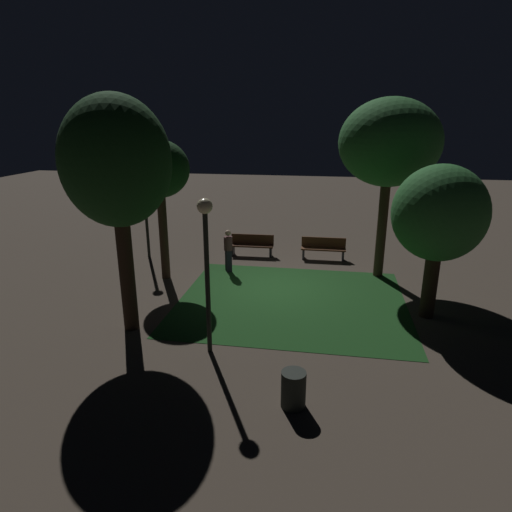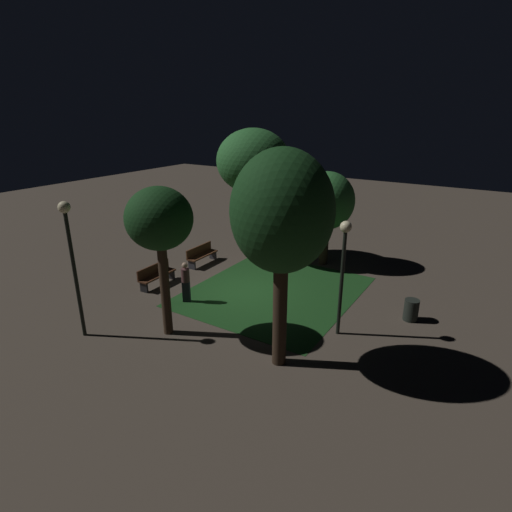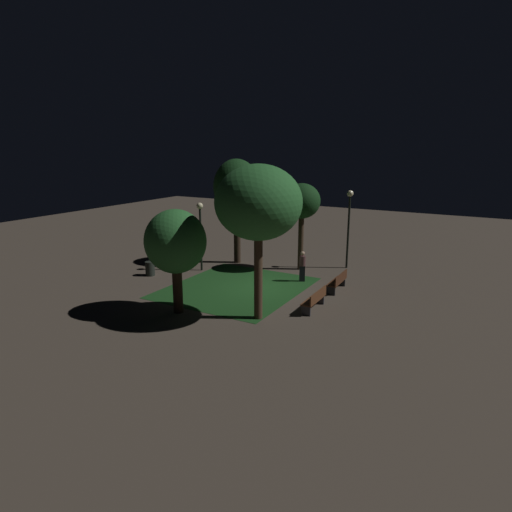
# 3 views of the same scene
# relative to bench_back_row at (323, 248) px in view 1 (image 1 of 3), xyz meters

# --- Properties ---
(ground_plane) EXTENTS (60.00, 60.00, 0.00)m
(ground_plane) POSITION_rel_bench_back_row_xyz_m (1.48, 3.51, -0.48)
(ground_plane) COLOR #473D33
(grass_lawn) EXTENTS (7.09, 6.21, 0.01)m
(grass_lawn) POSITION_rel_bench_back_row_xyz_m (0.89, 4.54, -0.48)
(grass_lawn) COLOR #194219
(grass_lawn) RESTS_ON ground
(bench_back_row) EXTENTS (1.81, 0.50, 0.88)m
(bench_back_row) POSITION_rel_bench_back_row_xyz_m (0.00, 0.00, 0.00)
(bench_back_row) COLOR #512D19
(bench_back_row) RESTS_ON ground
(bench_corner) EXTENTS (1.81, 0.53, 0.88)m
(bench_corner) POSITION_rel_bench_back_row_xyz_m (2.97, 0.00, 0.00)
(bench_corner) COLOR #422314
(bench_corner) RESTS_ON ground
(tree_left_canopy) EXTENTS (2.72, 2.72, 6.16)m
(tree_left_canopy) POSITION_rel_bench_back_row_xyz_m (5.10, 7.10, 3.98)
(tree_left_canopy) COLOR #2D2116
(tree_left_canopy) RESTS_ON ground
(tree_back_right) EXTENTS (2.55, 2.55, 4.40)m
(tree_back_right) POSITION_rel_bench_back_row_xyz_m (-3.10, 4.95, 2.55)
(tree_back_right) COLOR #2D2116
(tree_back_right) RESTS_ON ground
(tree_tall_center) EXTENTS (3.41, 3.41, 6.23)m
(tree_tall_center) POSITION_rel_bench_back_row_xyz_m (-2.03, 1.66, 4.24)
(tree_tall_center) COLOR #423021
(tree_tall_center) RESTS_ON ground
(tree_right_canopy) EXTENTS (2.05, 2.05, 4.88)m
(tree_right_canopy) POSITION_rel_bench_back_row_xyz_m (5.58, 3.16, 3.35)
(tree_right_canopy) COLOR #38281C
(tree_right_canopy) RESTS_ON ground
(lamp_post_near_wall) EXTENTS (0.36, 0.36, 3.85)m
(lamp_post_near_wall) POSITION_rel_bench_back_row_xyz_m (2.63, 7.96, 2.19)
(lamp_post_near_wall) COLOR black
(lamp_post_near_wall) RESTS_ON ground
(lamp_post_plaza_east) EXTENTS (0.36, 0.36, 4.47)m
(lamp_post_plaza_east) POSITION_rel_bench_back_row_xyz_m (7.17, 0.94, 2.57)
(lamp_post_plaza_east) COLOR black
(lamp_post_plaza_east) RESTS_ON ground
(trash_bin) EXTENTS (0.50, 0.50, 0.77)m
(trash_bin) POSITION_rel_bench_back_row_xyz_m (0.40, 9.77, -0.09)
(trash_bin) COLOR black
(trash_bin) RESTS_ON ground
(pedestrian) EXTENTS (0.32, 0.34, 1.61)m
(pedestrian) POSITION_rel_bench_back_row_xyz_m (3.49, 2.13, 0.37)
(pedestrian) COLOR black
(pedestrian) RESTS_ON ground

